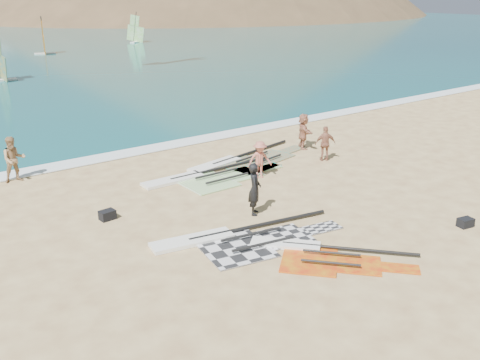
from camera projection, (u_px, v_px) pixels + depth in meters
ground at (351, 236)px, 16.55m from camera, size 300.00×300.00×0.00m
surf_line at (158, 148)px, 25.80m from camera, size 300.00×1.20×0.04m
headland_main at (217, 15)px, 162.52m from camera, size 143.00×143.00×45.00m
headland_minor at (282, 11)px, 189.91m from camera, size 70.00×70.00×28.00m
rig_grey at (236, 239)px, 16.23m from camera, size 6.04×2.90×0.20m
rig_green at (206, 178)px, 21.57m from camera, size 6.09×2.38×0.20m
rig_orange at (243, 161)px, 23.68m from camera, size 6.42×3.10×0.20m
rig_red at (317, 254)px, 15.34m from camera, size 3.81×4.44×0.19m
gear_bag_near at (107, 215)px, 17.72m from camera, size 0.53×0.41×0.32m
gear_bag_far at (465, 222)px, 17.19m from camera, size 0.54×0.42×0.29m
person_wetsuit at (255, 189)px, 17.93m from camera, size 0.74×0.78×1.79m
beachgoer_left at (14, 159)px, 21.02m from camera, size 0.94×0.76×1.83m
beachgoer_mid at (260, 160)px, 21.49m from camera, size 1.12×0.88×1.52m
beachgoer_back at (325, 144)px, 23.65m from camera, size 0.98×0.80×1.57m
beachgoer_right at (303, 131)px, 25.46m from camera, size 1.19×1.63×1.70m
windsurfer_left at (1, 66)px, 44.23m from camera, size 2.34×2.80×4.18m
windsurfer_centre at (44, 43)px, 62.89m from camera, size 2.51×2.86×4.40m
windsurfer_right at (135, 34)px, 76.87m from camera, size 2.31×2.37×4.32m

